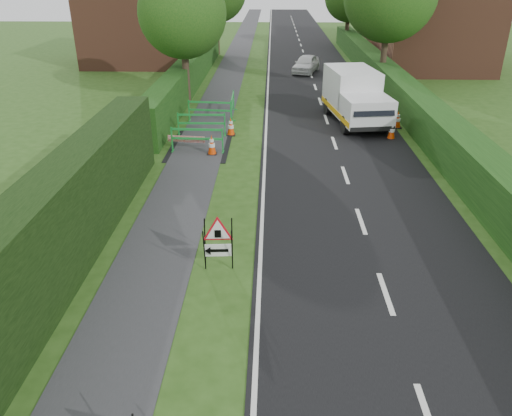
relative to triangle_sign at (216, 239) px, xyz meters
name	(u,v)px	position (x,y,z in m)	size (l,w,h in m)	color
ground	(274,320)	(1.38, -1.88, -0.84)	(120.00, 120.00, 0.00)	#284B15
road_surface	(303,53)	(3.88, 33.12, -0.84)	(6.00, 90.00, 0.02)	black
footpath	(238,53)	(-1.62, 33.12, -0.83)	(2.00, 90.00, 0.02)	#2D2D30
hedge_west_near	(38,315)	(-3.62, -1.88, -0.84)	(1.10, 18.00, 2.50)	black
hedge_west_far	(191,87)	(-3.62, 20.12, -0.84)	(1.00, 24.00, 1.80)	#14380F
hedge_east	(406,115)	(7.88, 14.12, -0.84)	(1.20, 50.00, 1.50)	#14380F
house_west	(137,22)	(-8.62, 28.12, 2.06)	(7.50, 7.40, 7.88)	brown
house_east_a	(436,26)	(12.38, 26.12, 2.06)	(7.50, 7.40, 7.88)	brown
house_east_b	(403,9)	(13.38, 40.12, 2.06)	(7.50, 7.40, 7.88)	brown
tree_nw	(182,13)	(-3.22, 16.12, 3.64)	(4.40, 4.40, 6.70)	#2D2116
triangle_sign	(216,239)	(0.00, 0.00, 0.00)	(0.88, 0.88, 1.21)	black
works_van	(355,96)	(5.10, 12.83, 0.39)	(2.69, 5.32, 2.32)	silver
traffic_cone_0	(392,130)	(6.34, 10.30, -0.45)	(0.38, 0.38, 0.79)	black
traffic_cone_1	(398,119)	(6.95, 11.93, -0.45)	(0.38, 0.38, 0.79)	black
traffic_cone_2	(383,110)	(6.58, 13.50, -0.45)	(0.38, 0.38, 0.79)	black
traffic_cone_3	(212,145)	(-1.03, 8.15, -0.45)	(0.38, 0.38, 0.79)	black
traffic_cone_4	(231,126)	(-0.49, 10.61, -0.45)	(0.38, 0.38, 0.79)	black
ped_barrier_0	(197,137)	(-1.63, 8.40, -0.21)	(2.07, 0.43, 1.00)	#188630
ped_barrier_1	(201,121)	(-1.73, 10.50, -0.21)	(2.06, 0.37, 1.00)	#188630
ped_barrier_2	(210,108)	(-1.62, 12.63, -0.21)	(2.08, 0.55, 1.00)	#188630
ped_barrier_3	(233,102)	(-0.64, 13.79, -0.21)	(0.40, 2.07, 1.00)	#188630
redwhite_plank	(187,150)	(-2.10, 8.65, -0.84)	(1.50, 0.04, 0.25)	red
hatchback_car	(306,64)	(3.58, 24.75, -0.26)	(1.36, 3.39, 1.16)	white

